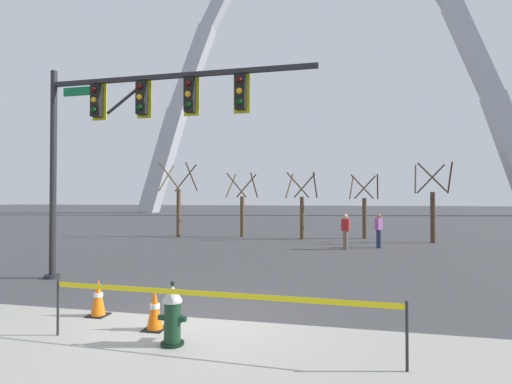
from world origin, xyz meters
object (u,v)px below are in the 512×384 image
at_px(fire_hydrant, 173,315).
at_px(pedestrian_standing_center, 379,230).
at_px(pedestrian_walking_left, 346,231).
at_px(traffic_cone_mid_sidewalk, 155,309).
at_px(traffic_signal_gantry, 128,122).
at_px(traffic_cone_by_hydrant, 98,298).
at_px(monument_arch, 321,65).

distance_m(fire_hydrant, pedestrian_standing_center, 13.75).
height_order(pedestrian_walking_left, pedestrian_standing_center, same).
bearing_deg(fire_hydrant, traffic_cone_mid_sidewalk, 135.95).
bearing_deg(pedestrian_standing_center, traffic_signal_gantry, -129.53).
distance_m(traffic_signal_gantry, pedestrian_standing_center, 12.29).
xyz_separation_m(traffic_cone_by_hydrant, monument_arch, (1.98, 51.04, 21.78)).
height_order(traffic_signal_gantry, pedestrian_walking_left, traffic_signal_gantry).
height_order(fire_hydrant, pedestrian_walking_left, pedestrian_walking_left).
height_order(traffic_signal_gantry, monument_arch, monument_arch).
bearing_deg(fire_hydrant, pedestrian_standing_center, 71.69).
distance_m(traffic_cone_by_hydrant, traffic_cone_mid_sidewalk, 1.53).
height_order(fire_hydrant, traffic_cone_by_hydrant, fire_hydrant).
relative_size(traffic_cone_by_hydrant, traffic_signal_gantry, 0.09).
bearing_deg(traffic_signal_gantry, pedestrian_walking_left, 53.86).
height_order(fire_hydrant, pedestrian_standing_center, pedestrian_standing_center).
bearing_deg(monument_arch, traffic_cone_mid_sidewalk, -90.59).
bearing_deg(pedestrian_standing_center, monument_arch, 96.40).
bearing_deg(pedestrian_walking_left, pedestrian_standing_center, 30.51).
height_order(fire_hydrant, monument_arch, monument_arch).
bearing_deg(traffic_cone_mid_sidewalk, pedestrian_walking_left, 73.63).
distance_m(monument_arch, pedestrian_walking_left, 45.38).
distance_m(traffic_cone_mid_sidewalk, pedestrian_walking_left, 12.07).
distance_m(fire_hydrant, monument_arch, 56.44).
relative_size(traffic_cone_mid_sidewalk, pedestrian_walking_left, 0.46).
bearing_deg(traffic_cone_by_hydrant, traffic_cone_mid_sidewalk, -18.71).
distance_m(fire_hydrant, traffic_cone_by_hydrant, 2.31).
xyz_separation_m(traffic_signal_gantry, monument_arch, (3.10, 48.13, 17.74)).
xyz_separation_m(traffic_cone_mid_sidewalk, traffic_signal_gantry, (-2.57, 3.40, 4.05)).
xyz_separation_m(traffic_cone_by_hydrant, pedestrian_walking_left, (4.85, 11.09, 0.46)).
height_order(fire_hydrant, traffic_signal_gantry, traffic_signal_gantry).
relative_size(fire_hydrant, traffic_cone_by_hydrant, 1.36).
bearing_deg(traffic_cone_mid_sidewalk, traffic_cone_by_hydrant, 161.29).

